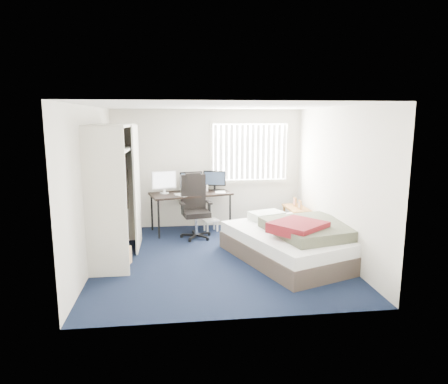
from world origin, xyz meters
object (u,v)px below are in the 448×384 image
at_px(desk, 190,192).
at_px(bed, 296,241).
at_px(office_chair, 195,213).
at_px(nightstand, 297,210).

xyz_separation_m(desk, bed, (1.67, -1.94, -0.52)).
bearing_deg(bed, office_chair, 137.76).
bearing_deg(nightstand, office_chair, -178.19).
bearing_deg(office_chair, desk, 98.05).
relative_size(office_chair, bed, 0.47).
bearing_deg(office_chair, nightstand, 1.81).
height_order(desk, bed, desk).
relative_size(desk, bed, 0.66).
xyz_separation_m(office_chair, bed, (1.60, -1.45, -0.18)).
distance_m(desk, nightstand, 2.22).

